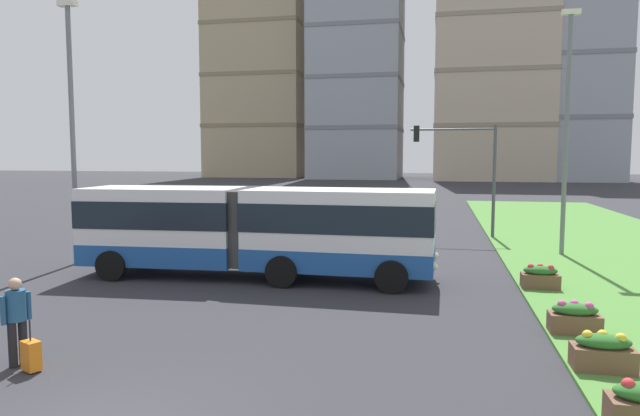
{
  "coord_description": "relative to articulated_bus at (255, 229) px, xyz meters",
  "views": [
    {
      "loc": [
        4.89,
        -6.74,
        4.07
      ],
      "look_at": [
        0.72,
        12.99,
        2.2
      ],
      "focal_mm": 31.52,
      "sensor_mm": 36.0,
      "label": 1
    }
  ],
  "objects": [
    {
      "name": "articulated_bus",
      "position": [
        0.0,
        0.0,
        0.0
      ],
      "size": [
        11.94,
        3.05,
        3.0
      ],
      "color": "white",
      "rests_on": "ground"
    },
    {
      "name": "car_white_van",
      "position": [
        -4.99,
        12.93,
        -0.9
      ],
      "size": [
        4.57,
        2.41,
        1.58
      ],
      "color": "silver",
      "rests_on": "ground"
    },
    {
      "name": "pedestrian_crossing",
      "position": [
        -2.0,
        -8.52,
        -0.65
      ],
      "size": [
        0.36,
        0.54,
        1.74
      ],
      "color": "black",
      "rests_on": "ground"
    },
    {
      "name": "rolling_suitcase",
      "position": [
        -1.55,
        -8.72,
        -1.34
      ],
      "size": [
        0.43,
        0.37,
        0.97
      ],
      "color": "orange",
      "rests_on": "ground"
    },
    {
      "name": "flower_planter_1",
      "position": [
        9.01,
        -6.61,
        -1.23
      ],
      "size": [
        1.1,
        0.56,
        0.74
      ],
      "color": "brown",
      "rests_on": "grass_median"
    },
    {
      "name": "flower_planter_2",
      "position": [
        9.01,
        -4.36,
        -1.23
      ],
      "size": [
        1.1,
        0.56,
        0.74
      ],
      "color": "brown",
      "rests_on": "grass_median"
    },
    {
      "name": "flower_planter_3",
      "position": [
        9.01,
        0.06,
        -1.23
      ],
      "size": [
        1.1,
        0.56,
        0.74
      ],
      "color": "brown",
      "rests_on": "grass_median"
    },
    {
      "name": "traffic_light_far_right",
      "position": [
        7.18,
        11.06,
        2.24
      ],
      "size": [
        4.18,
        0.28,
        5.58
      ],
      "color": "#474C51",
      "rests_on": "ground"
    },
    {
      "name": "streetlight_left",
      "position": [
        -7.45,
        1.03,
        3.66
      ],
      "size": [
        0.7,
        0.28,
        9.72
      ],
      "color": "slate",
      "rests_on": "ground"
    },
    {
      "name": "streetlight_median",
      "position": [
        10.91,
        6.52,
        3.7
      ],
      "size": [
        0.7,
        0.28,
        9.81
      ],
      "color": "slate",
      "rests_on": "ground"
    },
    {
      "name": "apartment_tower_west",
      "position": [
        -28.95,
        91.21,
        17.33
      ],
      "size": [
        18.84,
        18.15,
        37.93
      ],
      "color": "tan",
      "rests_on": "ground"
    },
    {
      "name": "apartment_tower_westcentre",
      "position": [
        -8.92,
        85.51,
        24.25
      ],
      "size": [
        16.09,
        16.73,
        51.77
      ],
      "color": "#9EA3AD",
      "rests_on": "ground"
    },
    {
      "name": "apartment_tower_centre",
      "position": [
        14.42,
        84.42,
        19.94
      ],
      "size": [
        18.94,
        19.85,
        43.15
      ],
      "color": "#C6B299",
      "rests_on": "ground"
    },
    {
      "name": "apartment_tower_eastcentre",
      "position": [
        26.35,
        83.34,
        22.59
      ],
      "size": [
        15.89,
        17.08,
        48.45
      ],
      "color": "#9EA3AD",
      "rests_on": "ground"
    }
  ]
}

